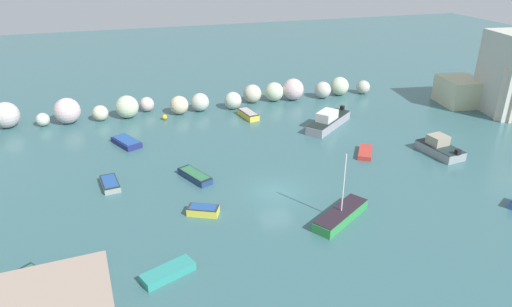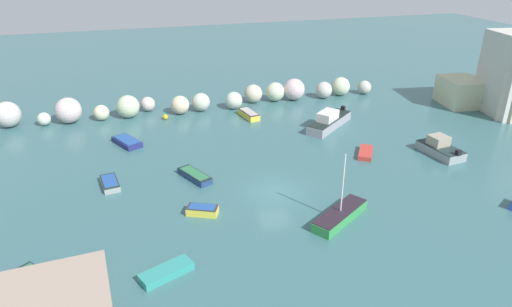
{
  "view_description": "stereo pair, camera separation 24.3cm",
  "coord_description": "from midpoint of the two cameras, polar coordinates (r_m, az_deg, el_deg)",
  "views": [
    {
      "loc": [
        -10.83,
        -29.5,
        17.76
      ],
      "look_at": [
        0.0,
        5.25,
        1.0
      ],
      "focal_mm": 32.25,
      "sensor_mm": 36.0,
      "label": 1
    },
    {
      "loc": [
        -10.59,
        -29.57,
        17.76
      ],
      "look_at": [
        0.0,
        5.25,
        1.0
      ],
      "focal_mm": 32.25,
      "sensor_mm": 36.0,
      "label": 2
    }
  ],
  "objects": [
    {
      "name": "moored_boat_5",
      "position": [
        30.0,
        -25.58,
        -13.87
      ],
      "size": [
        2.85,
        3.22,
        0.45
      ],
      "rotation": [
        0.0,
        0.0,
        5.35
      ],
      "color": "white",
      "rests_on": "cove_water"
    },
    {
      "name": "rock_breakwater",
      "position": [
        53.88,
        -7.43,
        6.58
      ],
      "size": [
        43.85,
        3.97,
        2.75
      ],
      "color": "#BEB5B3",
      "rests_on": "ground"
    },
    {
      "name": "moored_boat_6",
      "position": [
        38.53,
        -17.5,
        -3.51
      ],
      "size": [
        1.6,
        2.88,
        0.52
      ],
      "rotation": [
        0.0,
        0.0,
        1.71
      ],
      "color": "gray",
      "rests_on": "cove_water"
    },
    {
      "name": "moored_boat_3",
      "position": [
        45.98,
        -15.57,
        1.42
      ],
      "size": [
        2.87,
        3.74,
        0.57
      ],
      "rotation": [
        0.0,
        0.0,
        5.16
      ],
      "color": "navy",
      "rests_on": "cove_water"
    },
    {
      "name": "cove_water",
      "position": [
        36.09,
        2.63,
        -4.78
      ],
      "size": [
        160.0,
        160.0,
        0.0
      ],
      "primitive_type": "plane",
      "color": "#366267",
      "rests_on": "ground"
    },
    {
      "name": "channel_buoy",
      "position": [
        51.63,
        -11.05,
        4.47
      ],
      "size": [
        0.57,
        0.57,
        0.57
      ],
      "primitive_type": "sphere",
      "color": "gold",
      "rests_on": "cove_water"
    },
    {
      "name": "moored_boat_10",
      "position": [
        38.2,
        -7.43,
        -2.72
      ],
      "size": [
        2.48,
        3.68,
        0.54
      ],
      "rotation": [
        0.0,
        0.0,
        1.99
      ],
      "color": "navy",
      "rests_on": "cove_water"
    },
    {
      "name": "moored_boat_0",
      "position": [
        48.96,
        9.19,
        3.99
      ],
      "size": [
        6.55,
        5.78,
        1.87
      ],
      "rotation": [
        0.0,
        0.0,
        3.82
      ],
      "color": "#91919C",
      "rests_on": "cove_water"
    },
    {
      "name": "moored_boat_8",
      "position": [
        51.29,
        -0.76,
        4.9
      ],
      "size": [
        1.73,
        3.44,
        0.7
      ],
      "rotation": [
        0.0,
        0.0,
        4.89
      ],
      "color": "gold",
      "rests_on": "cove_water"
    },
    {
      "name": "moored_boat_7",
      "position": [
        33.33,
        -6.45,
        -6.99
      ],
      "size": [
        2.43,
        1.88,
        0.63
      ],
      "rotation": [
        0.0,
        0.0,
        2.69
      ],
      "color": "gold",
      "rests_on": "cove_water"
    },
    {
      "name": "moored_boat_9",
      "position": [
        45.38,
        22.0,
        0.62
      ],
      "size": [
        2.61,
        4.51,
        1.69
      ],
      "rotation": [
        0.0,
        0.0,
        1.7
      ],
      "color": "gray",
      "rests_on": "cove_water"
    },
    {
      "name": "moored_boat_2",
      "position": [
        32.97,
        10.6,
        -7.53
      ],
      "size": [
        5.16,
        4.04,
        5.1
      ],
      "rotation": [
        0.0,
        0.0,
        3.72
      ],
      "color": "#2F8B45",
      "rests_on": "cove_water"
    },
    {
      "name": "moored_boat_1",
      "position": [
        43.34,
        13.59,
        0.11
      ],
      "size": [
        2.59,
        3.12,
        0.42
      ],
      "rotation": [
        0.0,
        0.0,
        1.0
      ],
      "color": "#BD352D",
      "rests_on": "cove_water"
    },
    {
      "name": "moored_boat_4",
      "position": [
        28.16,
        -10.79,
        -14.24
      ],
      "size": [
        3.36,
        2.27,
        0.51
      ],
      "rotation": [
        0.0,
        0.0,
        3.53
      ],
      "color": "teal",
      "rests_on": "cove_water"
    }
  ]
}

